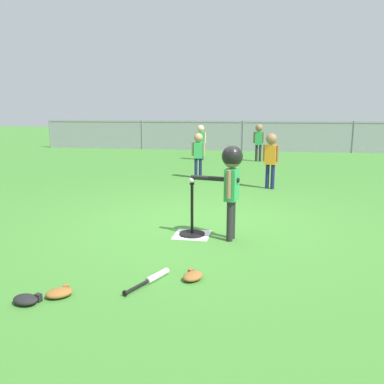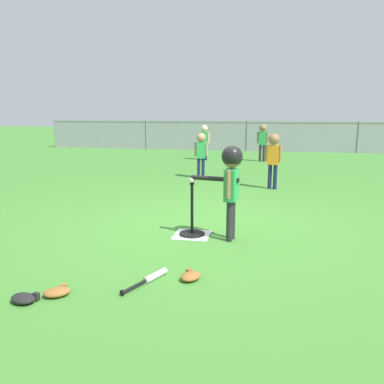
{
  "view_description": "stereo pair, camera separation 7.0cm",
  "coord_description": "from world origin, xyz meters",
  "px_view_note": "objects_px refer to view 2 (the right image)",
  "views": [
    {
      "loc": [
        0.82,
        -5.19,
        1.53
      ],
      "look_at": [
        -0.03,
        -0.52,
        0.55
      ],
      "focal_mm": 37.04,
      "sensor_mm": 36.0,
      "label": 1
    },
    {
      "loc": [
        0.88,
        -5.18,
        1.53
      ],
      "look_at": [
        -0.03,
        -0.52,
        0.55
      ],
      "focal_mm": 37.04,
      "sensor_mm": 36.0,
      "label": 2
    }
  ],
  "objects_px": {
    "spare_bat_silver": "(151,278)",
    "glove_by_plate": "(57,292)",
    "fielder_near_right": "(204,138)",
    "fielder_deep_right": "(273,154)",
    "glove_tossed_aside": "(24,298)",
    "baseball_on_tee": "(192,180)",
    "glove_near_bats": "(191,276)",
    "batting_tee": "(192,227)",
    "fielder_deep_center": "(263,138)",
    "batter_child": "(231,174)",
    "fielder_near_left": "(201,149)"
  },
  "relations": [
    {
      "from": "spare_bat_silver",
      "to": "glove_by_plate",
      "type": "distance_m",
      "value": 0.82
    },
    {
      "from": "fielder_near_right",
      "to": "spare_bat_silver",
      "type": "relative_size",
      "value": 1.95
    },
    {
      "from": "fielder_deep_right",
      "to": "glove_tossed_aside",
      "type": "distance_m",
      "value": 5.64
    },
    {
      "from": "glove_by_plate",
      "to": "fielder_near_right",
      "type": "bearing_deg",
      "value": 91.91
    },
    {
      "from": "spare_bat_silver",
      "to": "glove_by_plate",
      "type": "bearing_deg",
      "value": -147.49
    },
    {
      "from": "baseball_on_tee",
      "to": "fielder_near_right",
      "type": "bearing_deg",
      "value": 98.28
    },
    {
      "from": "glove_near_bats",
      "to": "batting_tee",
      "type": "bearing_deg",
      "value": 100.64
    },
    {
      "from": "fielder_deep_center",
      "to": "glove_by_plate",
      "type": "height_order",
      "value": "fielder_deep_center"
    },
    {
      "from": "baseball_on_tee",
      "to": "glove_near_bats",
      "type": "xyz_separation_m",
      "value": [
        0.25,
        -1.32,
        -0.67
      ]
    },
    {
      "from": "batter_child",
      "to": "fielder_deep_center",
      "type": "xyz_separation_m",
      "value": [
        0.2,
        7.67,
        -0.08
      ]
    },
    {
      "from": "fielder_deep_right",
      "to": "glove_near_bats",
      "type": "bearing_deg",
      "value": -99.27
    },
    {
      "from": "fielder_deep_right",
      "to": "glove_near_bats",
      "type": "relative_size",
      "value": 4.09
    },
    {
      "from": "batting_tee",
      "to": "fielder_deep_center",
      "type": "bearing_deg",
      "value": 84.84
    },
    {
      "from": "batting_tee",
      "to": "glove_tossed_aside",
      "type": "xyz_separation_m",
      "value": [
        -1.0,
        -2.01,
        -0.07
      ]
    },
    {
      "from": "glove_near_bats",
      "to": "glove_tossed_aside",
      "type": "xyz_separation_m",
      "value": [
        -1.24,
        -0.69,
        0.0
      ]
    },
    {
      "from": "batter_child",
      "to": "fielder_near_left",
      "type": "relative_size",
      "value": 1.1
    },
    {
      "from": "batter_child",
      "to": "glove_tossed_aside",
      "type": "bearing_deg",
      "value": -127.71
    },
    {
      "from": "batting_tee",
      "to": "glove_by_plate",
      "type": "xyz_separation_m",
      "value": [
        -0.79,
        -1.85,
        -0.07
      ]
    },
    {
      "from": "spare_bat_silver",
      "to": "glove_tossed_aside",
      "type": "bearing_deg",
      "value": -146.2
    },
    {
      "from": "fielder_deep_center",
      "to": "batter_child",
      "type": "bearing_deg",
      "value": -91.5
    },
    {
      "from": "batter_child",
      "to": "spare_bat_silver",
      "type": "height_order",
      "value": "batter_child"
    },
    {
      "from": "fielder_near_left",
      "to": "glove_by_plate",
      "type": "height_order",
      "value": "fielder_near_left"
    },
    {
      "from": "batter_child",
      "to": "glove_tossed_aside",
      "type": "relative_size",
      "value": 4.43
    },
    {
      "from": "batter_child",
      "to": "fielder_near_right",
      "type": "distance_m",
      "value": 7.86
    },
    {
      "from": "fielder_deep_center",
      "to": "fielder_near_right",
      "type": "bearing_deg",
      "value": 178.88
    },
    {
      "from": "batter_child",
      "to": "glove_near_bats",
      "type": "height_order",
      "value": "batter_child"
    },
    {
      "from": "glove_by_plate",
      "to": "fielder_deep_right",
      "type": "bearing_deg",
      "value": 70.67
    },
    {
      "from": "batter_child",
      "to": "fielder_deep_right",
      "type": "relative_size",
      "value": 1.04
    },
    {
      "from": "fielder_deep_center",
      "to": "spare_bat_silver",
      "type": "relative_size",
      "value": 2.02
    },
    {
      "from": "fielder_near_right",
      "to": "baseball_on_tee",
      "type": "bearing_deg",
      "value": -81.72
    },
    {
      "from": "glove_by_plate",
      "to": "batter_child",
      "type": "bearing_deg",
      "value": 54.0
    },
    {
      "from": "glove_tossed_aside",
      "to": "fielder_deep_right",
      "type": "bearing_deg",
      "value": 69.23
    },
    {
      "from": "batter_child",
      "to": "fielder_deep_center",
      "type": "distance_m",
      "value": 7.67
    },
    {
      "from": "baseball_on_tee",
      "to": "spare_bat_silver",
      "type": "xyz_separation_m",
      "value": [
        -0.1,
        -1.41,
        -0.67
      ]
    },
    {
      "from": "batting_tee",
      "to": "fielder_near_right",
      "type": "relative_size",
      "value": 0.61
    },
    {
      "from": "baseball_on_tee",
      "to": "fielder_deep_right",
      "type": "height_order",
      "value": "fielder_deep_right"
    },
    {
      "from": "batting_tee",
      "to": "baseball_on_tee",
      "type": "bearing_deg",
      "value": 0.0
    },
    {
      "from": "baseball_on_tee",
      "to": "glove_tossed_aside",
      "type": "relative_size",
      "value": 0.29
    },
    {
      "from": "baseball_on_tee",
      "to": "fielder_near_left",
      "type": "distance_m",
      "value": 4.26
    },
    {
      "from": "fielder_near_left",
      "to": "fielder_deep_right",
      "type": "bearing_deg",
      "value": -31.66
    },
    {
      "from": "fielder_near_right",
      "to": "fielder_near_left",
      "type": "relative_size",
      "value": 1.05
    },
    {
      "from": "fielder_deep_center",
      "to": "fielder_near_left",
      "type": "xyz_separation_m",
      "value": [
        -1.31,
        -3.35,
        -0.06
      ]
    },
    {
      "from": "glove_by_plate",
      "to": "glove_near_bats",
      "type": "bearing_deg",
      "value": 27.26
    },
    {
      "from": "fielder_deep_center",
      "to": "batting_tee",
      "type": "bearing_deg",
      "value": -95.16
    },
    {
      "from": "batting_tee",
      "to": "fielder_near_left",
      "type": "distance_m",
      "value": 4.3
    },
    {
      "from": "glove_by_plate",
      "to": "glove_near_bats",
      "type": "xyz_separation_m",
      "value": [
        1.04,
        0.54,
        0.0
      ]
    },
    {
      "from": "fielder_near_right",
      "to": "spare_bat_silver",
      "type": "bearing_deg",
      "value": -83.66
    },
    {
      "from": "fielder_deep_right",
      "to": "spare_bat_silver",
      "type": "relative_size",
      "value": 1.97
    },
    {
      "from": "fielder_deep_center",
      "to": "fielder_near_right",
      "type": "distance_m",
      "value": 1.79
    },
    {
      "from": "glove_near_bats",
      "to": "fielder_near_left",
      "type": "bearing_deg",
      "value": 98.93
    }
  ]
}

